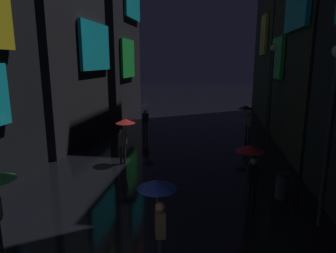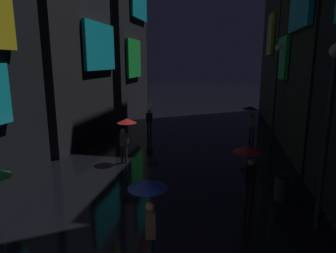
{
  "view_description": "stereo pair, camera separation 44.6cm",
  "coord_description": "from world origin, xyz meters",
  "px_view_note": "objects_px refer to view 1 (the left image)",
  "views": [
    {
      "loc": [
        1.89,
        -3.64,
        4.7
      ],
      "look_at": [
        0.0,
        8.29,
        2.06
      ],
      "focal_mm": 32.0,
      "sensor_mm": 36.0,
      "label": 1
    },
    {
      "loc": [
        2.33,
        -3.56,
        4.7
      ],
      "look_at": [
        0.0,
        8.29,
        2.06
      ],
      "focal_mm": 32.0,
      "sensor_mm": 36.0,
      "label": 2
    }
  ],
  "objects_px": {
    "pedestrian_far_right_blue": "(158,200)",
    "trash_bin": "(282,186)",
    "pedestrian_foreground_left_black": "(246,113)",
    "pedestrian_foreground_right_red": "(251,158)",
    "streetlamp_right_near": "(332,117)",
    "pedestrian_midstreet_centre_red": "(124,129)",
    "pedestrian_midstreet_left_clear": "(147,110)",
    "streetlamp_right_far": "(271,83)"
  },
  "relations": [
    {
      "from": "pedestrian_foreground_right_red",
      "to": "trash_bin",
      "type": "distance_m",
      "value": 1.9
    },
    {
      "from": "pedestrian_foreground_left_black",
      "to": "pedestrian_midstreet_left_clear",
      "type": "relative_size",
      "value": 1.0
    },
    {
      "from": "pedestrian_far_right_blue",
      "to": "trash_bin",
      "type": "xyz_separation_m",
      "value": [
        3.6,
        4.16,
        -1.2
      ]
    },
    {
      "from": "pedestrian_midstreet_left_clear",
      "to": "streetlamp_right_near",
      "type": "bearing_deg",
      "value": -53.19
    },
    {
      "from": "streetlamp_right_near",
      "to": "pedestrian_foreground_right_red",
      "type": "bearing_deg",
      "value": 154.96
    },
    {
      "from": "streetlamp_right_near",
      "to": "trash_bin",
      "type": "xyz_separation_m",
      "value": [
        -0.7,
        1.73,
        -2.77
      ]
    },
    {
      "from": "trash_bin",
      "to": "pedestrian_far_right_blue",
      "type": "bearing_deg",
      "value": -130.87
    },
    {
      "from": "pedestrian_midstreet_left_clear",
      "to": "pedestrian_foreground_right_red",
      "type": "height_order",
      "value": "same"
    },
    {
      "from": "pedestrian_foreground_left_black",
      "to": "pedestrian_foreground_right_red",
      "type": "height_order",
      "value": "same"
    },
    {
      "from": "pedestrian_far_right_blue",
      "to": "pedestrian_midstreet_left_clear",
      "type": "relative_size",
      "value": 1.0
    },
    {
      "from": "trash_bin",
      "to": "streetlamp_right_far",
      "type": "bearing_deg",
      "value": 84.72
    },
    {
      "from": "pedestrian_midstreet_centre_red",
      "to": "pedestrian_foreground_right_red",
      "type": "distance_m",
      "value": 6.34
    },
    {
      "from": "pedestrian_foreground_left_black",
      "to": "pedestrian_midstreet_centre_red",
      "type": "bearing_deg",
      "value": -138.59
    },
    {
      "from": "streetlamp_right_near",
      "to": "pedestrian_far_right_blue",
      "type": "bearing_deg",
      "value": -150.51
    },
    {
      "from": "pedestrian_far_right_blue",
      "to": "pedestrian_midstreet_left_clear",
      "type": "height_order",
      "value": "same"
    },
    {
      "from": "pedestrian_far_right_blue",
      "to": "pedestrian_foreground_right_red",
      "type": "relative_size",
      "value": 1.0
    },
    {
      "from": "trash_bin",
      "to": "pedestrian_foreground_left_black",
      "type": "bearing_deg",
      "value": 93.78
    },
    {
      "from": "streetlamp_right_near",
      "to": "trash_bin",
      "type": "distance_m",
      "value": 3.34
    },
    {
      "from": "pedestrian_far_right_blue",
      "to": "trash_bin",
      "type": "height_order",
      "value": "pedestrian_far_right_blue"
    },
    {
      "from": "pedestrian_far_right_blue",
      "to": "pedestrian_foreground_right_red",
      "type": "height_order",
      "value": "same"
    },
    {
      "from": "pedestrian_midstreet_centre_red",
      "to": "trash_bin",
      "type": "distance_m",
      "value": 7.13
    },
    {
      "from": "pedestrian_foreground_right_red",
      "to": "pedestrian_midstreet_left_clear",
      "type": "bearing_deg",
      "value": 121.35
    },
    {
      "from": "pedestrian_far_right_blue",
      "to": "trash_bin",
      "type": "distance_m",
      "value": 5.63
    },
    {
      "from": "pedestrian_midstreet_left_clear",
      "to": "pedestrian_midstreet_centre_red",
      "type": "bearing_deg",
      "value": -87.96
    },
    {
      "from": "streetlamp_right_far",
      "to": "pedestrian_midstreet_left_clear",
      "type": "bearing_deg",
      "value": 175.68
    },
    {
      "from": "pedestrian_foreground_right_red",
      "to": "trash_bin",
      "type": "bearing_deg",
      "value": 34.19
    },
    {
      "from": "pedestrian_midstreet_left_clear",
      "to": "pedestrian_foreground_left_black",
      "type": "bearing_deg",
      "value": -1.68
    },
    {
      "from": "pedestrian_midstreet_centre_red",
      "to": "pedestrian_far_right_blue",
      "type": "bearing_deg",
      "value": -67.13
    },
    {
      "from": "pedestrian_midstreet_left_clear",
      "to": "trash_bin",
      "type": "xyz_separation_m",
      "value": [
        6.68,
        -8.14,
        -1.2
      ]
    },
    {
      "from": "pedestrian_foreground_right_red",
      "to": "streetlamp_right_far",
      "type": "bearing_deg",
      "value": 77.14
    },
    {
      "from": "pedestrian_foreground_left_black",
      "to": "pedestrian_foreground_right_red",
      "type": "distance_m",
      "value": 8.81
    },
    {
      "from": "pedestrian_midstreet_centre_red",
      "to": "streetlamp_right_far",
      "type": "relative_size",
      "value": 0.38
    },
    {
      "from": "streetlamp_right_near",
      "to": "pedestrian_midstreet_centre_red",
      "type": "bearing_deg",
      "value": 148.39
    },
    {
      "from": "pedestrian_far_right_blue",
      "to": "streetlamp_right_far",
      "type": "xyz_separation_m",
      "value": [
        4.3,
        11.74,
        1.83
      ]
    },
    {
      "from": "pedestrian_foreground_right_red",
      "to": "streetlamp_right_near",
      "type": "distance_m",
      "value": 2.64
    },
    {
      "from": "pedestrian_far_right_blue",
      "to": "trash_bin",
      "type": "relative_size",
      "value": 2.28
    },
    {
      "from": "pedestrian_midstreet_centre_red",
      "to": "pedestrian_far_right_blue",
      "type": "xyz_separation_m",
      "value": [
        2.89,
        -6.85,
        0.0
      ]
    },
    {
      "from": "trash_bin",
      "to": "pedestrian_midstreet_left_clear",
      "type": "bearing_deg",
      "value": 129.39
    },
    {
      "from": "streetlamp_right_far",
      "to": "pedestrian_foreground_left_black",
      "type": "bearing_deg",
      "value": 162.9
    },
    {
      "from": "pedestrian_midstreet_centre_red",
      "to": "streetlamp_right_far",
      "type": "distance_m",
      "value": 8.88
    },
    {
      "from": "pedestrian_midstreet_centre_red",
      "to": "pedestrian_far_right_blue",
      "type": "relative_size",
      "value": 1.0
    },
    {
      "from": "streetlamp_right_near",
      "to": "streetlamp_right_far",
      "type": "height_order",
      "value": "streetlamp_right_far"
    }
  ]
}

